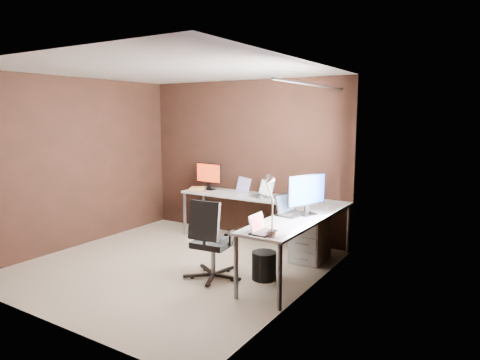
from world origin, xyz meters
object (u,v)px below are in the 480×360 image
Objects in this scene: drawer_pedestal at (310,239)px; laptop_black_big at (290,210)px; monitor_right at (307,192)px; laptop_black_small at (261,229)px; book_stack at (198,189)px; desk_lamp at (270,197)px; laptop_white at (240,190)px; wastebasket at (264,266)px; office_chair at (212,255)px; monitor_left at (209,175)px; laptop_silver at (263,193)px.

drawer_pedestal is 0.70m from laptop_black_big.
monitor_right is 1.05m from laptop_black_small.
desk_lamp is at bearing -36.33° from book_stack.
laptop_white reaches higher than drawer_pedestal.
laptop_black_big reaches higher than wastebasket.
monitor_left is at bearing 120.91° from office_chair.
monitor_right is 1.27× the size of laptop_silver.
laptop_silver is at bearing 8.44° from book_stack.
laptop_black_small is at bearing -25.46° from laptop_white.
laptop_silver is at bearing 28.03° from laptop_black_small.
desk_lamp reaches higher than book_stack.
laptop_white is at bearing 83.14° from monitor_right.
desk_lamp is (0.21, -0.94, 0.34)m from laptop_black_big.
office_chair is (-0.89, 0.20, -0.84)m from desk_lamp.
laptop_white is at bearing -160.43° from laptop_silver.
laptop_black_big is at bearing -18.38° from book_stack.
monitor_left reaches higher than office_chair.
monitor_right is 2.21m from book_stack.
office_chair is (-0.67, -0.74, -0.50)m from laptop_black_big.
desk_lamp is at bearing -158.37° from laptop_black_big.
laptop_silver is (1.08, -0.10, -0.19)m from monitor_left.
office_chair is (1.24, -1.65, -0.69)m from monitor_left.
monitor_left is 0.51× the size of office_chair.
monitor_left is 1.72× the size of laptop_black_small.
wastebasket is (-0.13, -0.42, -0.62)m from laptop_black_big.
monitor_right reaches higher than monitor_left.
laptop_black_big is 1.26× the size of wastebasket.
wastebasket is at bearing 23.87° from office_chair.
laptop_white is at bearing 64.24° from laptop_black_big.
desk_lamp reaches higher than laptop_black_big.
monitor_right reaches higher than office_chair.
desk_lamp is at bearing -156.74° from monitor_right.
office_chair reaches higher than drawer_pedestal.
laptop_silver reaches higher than laptop_black_small.
desk_lamp is 1.85× the size of wastebasket.
monitor_right is at bearing -5.63° from laptop_silver.
laptop_silver reaches higher than book_stack.
laptop_silver is (-0.91, 0.31, 0.48)m from drawer_pedestal.
book_stack is 0.45× the size of desk_lamp.
monitor_right is 0.93× the size of desk_lamp.
book_stack is (-0.03, -0.27, -0.21)m from monitor_left.
laptop_black_small is (0.11, -0.92, -0.01)m from laptop_black_big.
desk_lamp is (2.16, -1.59, 0.36)m from book_stack.
laptop_white is 1.63× the size of book_stack.
laptop_white is 0.46m from laptop_silver.
book_stack is (-0.66, -0.24, -0.02)m from laptop_white.
wastebasket is (0.55, 0.31, -0.12)m from office_chair.
laptop_silver reaches higher than drawer_pedestal.
book_stack is at bearing -94.12° from monitor_left.
laptop_black_big is 0.76m from wastebasket.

